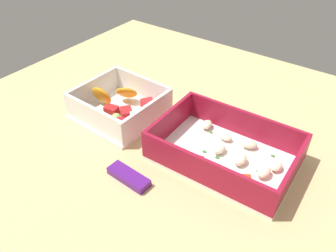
{
  "coord_description": "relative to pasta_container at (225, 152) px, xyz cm",
  "views": [
    {
      "loc": [
        -28.87,
        36.7,
        39.51
      ],
      "look_at": [
        -1.77,
        -0.7,
        4.0
      ],
      "focal_mm": 36.22,
      "sensor_mm": 36.0,
      "label": 1
    }
  ],
  "objects": [
    {
      "name": "pasta_container",
      "position": [
        0.0,
        0.0,
        0.0
      ],
      "size": [
        22.07,
        14.99,
        5.37
      ],
      "rotation": [
        0.0,
        0.0,
        0.03
      ],
      "color": "white",
      "rests_on": "table_surface"
    },
    {
      "name": "table_surface",
      "position": [
        12.73,
        0.87,
        -2.65
      ],
      "size": [
        80.0,
        80.0,
        2.0
      ],
      "primitive_type": "cube",
      "color": "tan",
      "rests_on": "ground"
    },
    {
      "name": "candy_bar",
      "position": [
        9.47,
        12.27,
        -1.05
      ],
      "size": [
        7.12,
        2.79,
        1.2
      ],
      "primitive_type": "cube",
      "rotation": [
        0.0,
        0.0,
        -0.06
      ],
      "color": "#51197A",
      "rests_on": "table_surface"
    },
    {
      "name": "fruit_bowl",
      "position": [
        21.7,
        0.67,
        0.19
      ],
      "size": [
        15.07,
        14.05,
        5.24
      ],
      "rotation": [
        0.0,
        0.0,
        -0.03
      ],
      "color": "white",
      "rests_on": "table_surface"
    }
  ]
}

